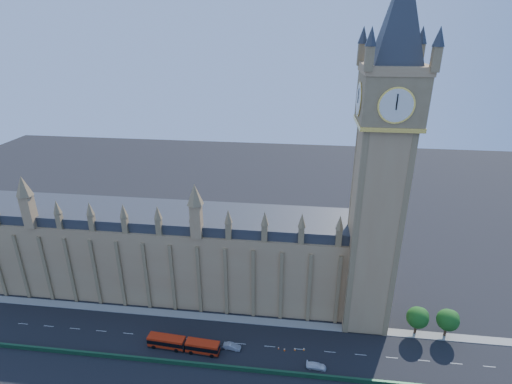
# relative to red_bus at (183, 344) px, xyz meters

# --- Properties ---
(ground) EXTENTS (400.00, 400.00, 0.00)m
(ground) POSITION_rel_red_bus_xyz_m (10.74, 3.83, -1.75)
(ground) COLOR black
(ground) RESTS_ON ground
(palace_westminster) EXTENTS (120.00, 20.00, 28.00)m
(palace_westminster) POSITION_rel_red_bus_xyz_m (-14.26, 25.83, 12.11)
(palace_westminster) COLOR #A47B4F
(palace_westminster) RESTS_ON ground
(elizabeth_tower) EXTENTS (20.59, 20.59, 105.00)m
(elizabeth_tower) POSITION_rel_red_bus_xyz_m (48.74, 17.82, 52.81)
(elizabeth_tower) COLOR #A47B4F
(elizabeth_tower) RESTS_ON ground
(bridge_parapet) EXTENTS (160.00, 0.60, 1.20)m
(bridge_parapet) POSITION_rel_red_bus_xyz_m (10.74, -5.17, -1.15)
(bridge_parapet) COLOR #1E4C2D
(bridge_parapet) RESTS_ON ground
(kerb_north) EXTENTS (160.00, 3.00, 0.16)m
(kerb_north) POSITION_rel_red_bus_xyz_m (10.74, 13.33, -1.67)
(kerb_north) COLOR gray
(kerb_north) RESTS_ON ground
(tree_east_near) EXTENTS (6.00, 6.00, 8.50)m
(tree_east_near) POSITION_rel_red_bus_xyz_m (62.96, 13.91, 3.89)
(tree_east_near) COLOR #382619
(tree_east_near) RESTS_ON ground
(tree_east_far) EXTENTS (6.00, 6.00, 8.50)m
(tree_east_far) POSITION_rel_red_bus_xyz_m (70.96, 13.91, 3.89)
(tree_east_far) COLOR #382619
(tree_east_far) RESTS_ON ground
(red_bus) EXTENTS (19.71, 4.29, 3.33)m
(red_bus) POSITION_rel_red_bus_xyz_m (0.00, 0.00, 0.00)
(red_bus) COLOR red
(red_bus) RESTS_ON ground
(car_grey) EXTENTS (4.13, 2.08, 1.35)m
(car_grey) POSITION_rel_red_bus_xyz_m (8.74, 1.57, -1.08)
(car_grey) COLOR #3E4046
(car_grey) RESTS_ON ground
(car_silver) EXTENTS (5.01, 2.31, 1.59)m
(car_silver) POSITION_rel_red_bus_xyz_m (12.74, 1.76, -0.96)
(car_silver) COLOR #999BA0
(car_silver) RESTS_ON ground
(car_white) EXTENTS (5.19, 2.47, 1.46)m
(car_white) POSITION_rel_red_bus_xyz_m (35.02, -2.06, -1.02)
(car_white) COLOR white
(car_white) RESTS_ON ground
(cone_a) EXTENTS (0.58, 0.58, 0.79)m
(cone_a) POSITION_rel_red_bus_xyz_m (26.76, 2.81, -1.36)
(cone_a) COLOR black
(cone_a) RESTS_ON ground
(cone_b) EXTENTS (0.50, 0.50, 0.73)m
(cone_b) POSITION_rel_red_bus_xyz_m (31.86, 3.63, -1.39)
(cone_b) COLOR black
(cone_b) RESTS_ON ground
(cone_c) EXTENTS (0.65, 0.65, 0.78)m
(cone_c) POSITION_rel_red_bus_xyz_m (29.49, 3.31, -1.37)
(cone_c) COLOR black
(cone_c) RESTS_ON ground
(cone_d) EXTENTS (0.45, 0.45, 0.64)m
(cone_d) POSITION_rel_red_bus_xyz_m (25.14, 3.27, -1.44)
(cone_d) COLOR black
(cone_d) RESTS_ON ground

